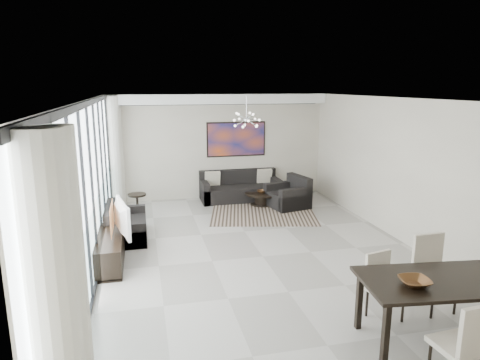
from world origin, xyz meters
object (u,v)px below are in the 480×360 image
object	(u,v)px
tv_console	(110,250)
dining_table	(444,285)
sofa_main	(240,190)
coffee_table	(262,198)
television	(117,218)

from	to	relation	value
tv_console	dining_table	distance (m)	5.41
sofa_main	coffee_table	bearing A→B (deg)	-53.97
coffee_table	sofa_main	size ratio (longest dim) A/B	0.43
tv_console	dining_table	xyz separation A→B (m)	(4.15, -3.43, 0.50)
sofa_main	television	world-z (taller)	television
sofa_main	dining_table	xyz separation A→B (m)	(0.87, -7.17, 0.49)
dining_table	sofa_main	bearing A→B (deg)	96.94
dining_table	television	bearing A→B (deg)	138.82
tv_console	dining_table	bearing A→B (deg)	-39.58
sofa_main	television	bearing A→B (deg)	-130.32
tv_console	television	xyz separation A→B (m)	(0.16, 0.06, 0.56)
coffee_table	tv_console	size ratio (longest dim) A/B	0.57
coffee_table	television	bearing A→B (deg)	-139.64
dining_table	tv_console	bearing A→B (deg)	140.42
coffee_table	dining_table	world-z (taller)	dining_table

